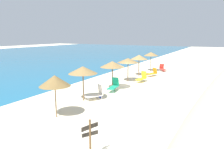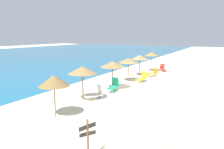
# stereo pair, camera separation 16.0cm
# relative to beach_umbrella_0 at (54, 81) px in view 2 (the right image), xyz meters

# --- Properties ---
(ground_plane) EXTENTS (160.00, 160.00, 0.00)m
(ground_plane) POSITION_rel_beach_umbrella_0_xyz_m (9.37, -1.12, -2.30)
(ground_plane) COLOR beige
(beach_umbrella_0) EXTENTS (1.90, 1.90, 2.65)m
(beach_umbrella_0) POSITION_rel_beach_umbrella_0_xyz_m (0.00, 0.00, 0.00)
(beach_umbrella_0) COLOR brown
(beach_umbrella_0) RESTS_ON ground_plane
(beach_umbrella_1) EXTENTS (2.22, 2.22, 2.69)m
(beach_umbrella_1) POSITION_rel_beach_umbrella_0_xyz_m (3.61, 0.50, 0.10)
(beach_umbrella_1) COLOR brown
(beach_umbrella_1) RESTS_ON ground_plane
(beach_umbrella_2) EXTENTS (2.27, 2.27, 2.64)m
(beach_umbrella_2) POSITION_rel_beach_umbrella_0_xyz_m (7.84, 0.21, 0.06)
(beach_umbrella_2) COLOR brown
(beach_umbrella_2) RESTS_ON ground_plane
(beach_umbrella_3) EXTENTS (2.29, 2.29, 2.57)m
(beach_umbrella_3) POSITION_rel_beach_umbrella_0_xyz_m (11.62, 0.30, 0.02)
(beach_umbrella_3) COLOR brown
(beach_umbrella_3) RESTS_ON ground_plane
(beach_umbrella_4) EXTENTS (2.11, 2.11, 2.60)m
(beach_umbrella_4) POSITION_rel_beach_umbrella_0_xyz_m (15.44, 0.50, 0.01)
(beach_umbrella_4) COLOR brown
(beach_umbrella_4) RESTS_ON ground_plane
(beach_umbrella_5) EXTENTS (2.00, 2.00, 2.69)m
(beach_umbrella_5) POSITION_rel_beach_umbrella_0_xyz_m (19.38, 0.25, 0.13)
(beach_umbrella_5) COLOR brown
(beach_umbrella_5) RESTS_ON ground_plane
(lounge_chair_0) EXTENTS (1.50, 1.24, 1.02)m
(lounge_chair_0) POSITION_rel_beach_umbrella_0_xyz_m (15.82, -1.14, -1.87)
(lounge_chair_0) COLOR orange
(lounge_chair_0) RESTS_ON ground_plane
(lounge_chair_1) EXTENTS (1.53, 1.26, 1.16)m
(lounge_chair_1) POSITION_rel_beach_umbrella_0_xyz_m (4.28, -0.20, -1.83)
(lounge_chair_1) COLOR white
(lounge_chair_1) RESTS_ON ground_plane
(lounge_chair_2) EXTENTS (1.67, 0.79, 1.20)m
(lounge_chair_2) POSITION_rel_beach_umbrella_0_xyz_m (7.28, -0.23, -1.80)
(lounge_chair_2) COLOR #199972
(lounge_chair_2) RESTS_ON ground_plane
(lounge_chair_3) EXTENTS (1.51, 0.82, 1.15)m
(lounge_chair_3) POSITION_rel_beach_umbrella_0_xyz_m (12.08, -1.15, -1.82)
(lounge_chair_3) COLOR yellow
(lounge_chair_3) RESTS_ON ground_plane
(lounge_chair_4) EXTENTS (1.56, 1.29, 0.98)m
(lounge_chair_4) POSITION_rel_beach_umbrella_0_xyz_m (20.21, -1.23, -1.92)
(lounge_chair_4) COLOR red
(lounge_chair_4) RESTS_ON ground_plane
(wooden_signpost) EXTENTS (0.81, 0.40, 1.70)m
(wooden_signpost) POSITION_rel_beach_umbrella_0_xyz_m (-2.85, -4.44, -1.28)
(wooden_signpost) COLOR brown
(wooden_signpost) RESTS_ON ground_plane
(beach_ball) EXTENTS (0.25, 0.25, 0.25)m
(beach_ball) POSITION_rel_beach_umbrella_0_xyz_m (4.81, -0.30, -2.18)
(beach_ball) COLOR blue
(beach_ball) RESTS_ON ground_plane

